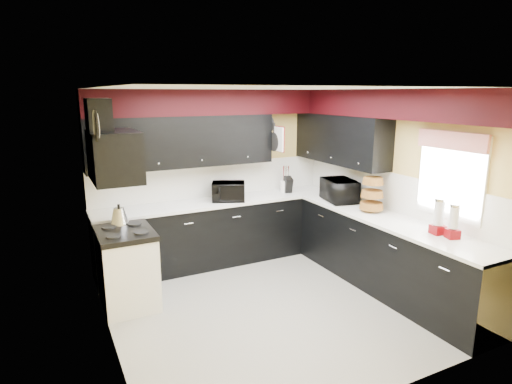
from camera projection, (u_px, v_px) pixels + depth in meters
ground at (270, 304)px, 5.10m from camera, size 3.60×3.60×0.00m
wall_back at (213, 175)px, 6.38m from camera, size 3.60×0.06×2.50m
wall_right at (392, 187)px, 5.60m from camera, size 0.06×3.60×2.50m
wall_left at (104, 224)px, 4.02m from camera, size 0.06×3.60×2.50m
ceiling at (272, 88)px, 4.53m from camera, size 3.60×3.60×0.06m
cab_back at (222, 232)px, 6.30m from camera, size 3.60×0.60×0.90m
cab_right at (386, 256)px, 5.39m from camera, size 0.60×3.00×0.90m
counter_back at (221, 201)px, 6.19m from camera, size 3.62×0.64×0.04m
counter_right at (389, 220)px, 5.29m from camera, size 0.64×3.02×0.04m
splash_back at (214, 180)px, 6.38m from camera, size 3.60×0.02×0.50m
splash_right at (391, 191)px, 5.61m from camera, size 0.02×3.60×0.50m
upper_back at (183, 141)px, 5.88m from camera, size 2.60×0.35×0.70m
upper_right at (340, 139)px, 6.18m from camera, size 0.35×1.80×0.70m
soffit_back at (216, 102)px, 5.98m from camera, size 3.60×0.36×0.35m
soffit_right at (398, 104)px, 5.12m from camera, size 0.36×3.24×0.35m
stove at (127, 270)px, 4.99m from camera, size 0.60×0.75×0.86m
cooktop at (125, 233)px, 4.89m from camera, size 0.62×0.77×0.06m
hood at (114, 156)px, 4.67m from camera, size 0.50×0.78×0.55m
hood_duct at (99, 118)px, 4.51m from camera, size 0.24×0.40×0.40m
window at (451, 176)px, 4.75m from camera, size 0.03×0.86×0.96m
valance at (452, 141)px, 4.63m from camera, size 0.04×0.88×0.20m
pan_top at (270, 124)px, 6.35m from camera, size 0.03×0.22×0.40m
pan_mid at (274, 142)px, 6.29m from camera, size 0.03×0.28×0.46m
pan_low at (266, 142)px, 6.53m from camera, size 0.03×0.24×0.42m
cut_board at (279, 139)px, 6.18m from camera, size 0.03×0.26×0.35m
baskets at (372, 194)px, 5.54m from camera, size 0.27×0.27×0.50m
clock at (96, 126)px, 4.05m from camera, size 0.03×0.30×0.30m
deco_plate at (417, 111)px, 5.06m from camera, size 0.03×0.24×0.24m
toaster_oven at (228, 192)px, 6.12m from camera, size 0.58×0.54×0.27m
microwave at (340, 190)px, 6.10m from camera, size 0.49×0.63×0.31m
utensil_crock at (286, 186)px, 6.68m from camera, size 0.22×0.22×0.18m
knife_block at (288, 185)px, 6.62m from camera, size 0.14×0.17×0.24m
kettle at (119, 216)px, 5.11m from camera, size 0.28×0.28×0.20m
dispenser_a at (439, 218)px, 4.66m from camera, size 0.15×0.15×0.37m
dispenser_b at (453, 223)px, 4.53m from camera, size 0.16×0.16×0.34m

